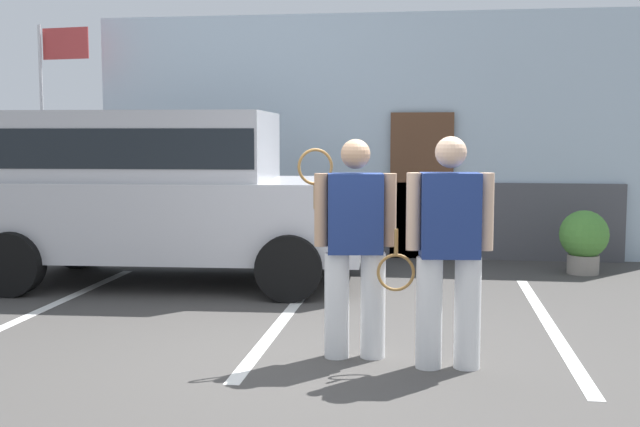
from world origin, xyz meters
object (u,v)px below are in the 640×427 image
object	(u,v)px
potted_plant_by_porch	(584,239)
flag_pole	(53,98)
tennis_player_man	(355,245)
tennis_player_woman	(449,250)
parked_suv	(162,188)

from	to	relation	value
potted_plant_by_porch	flag_pole	size ratio (longest dim) A/B	0.24
tennis_player_man	potted_plant_by_porch	bearing A→B (deg)	-128.75
tennis_player_woman	flag_pole	bearing A→B (deg)	-47.42
parked_suv	tennis_player_man	size ratio (longest dim) A/B	2.68
parked_suv	potted_plant_by_porch	distance (m)	5.37
tennis_player_woman	tennis_player_man	bearing A→B (deg)	-20.41
tennis_player_woman	potted_plant_by_porch	xyz separation A→B (m)	(1.82, 4.40, -0.46)
parked_suv	tennis_player_man	distance (m)	3.90
tennis_player_man	tennis_player_woman	world-z (taller)	tennis_player_woman
tennis_player_woman	flag_pole	world-z (taller)	flag_pole
tennis_player_woman	potted_plant_by_porch	bearing A→B (deg)	-118.43
tennis_player_man	flag_pole	distance (m)	6.99
parked_suv	tennis_player_man	xyz separation A→B (m)	(2.60, -2.90, -0.23)
parked_suv	tennis_player_man	world-z (taller)	parked_suv
potted_plant_by_porch	flag_pole	bearing A→B (deg)	175.58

